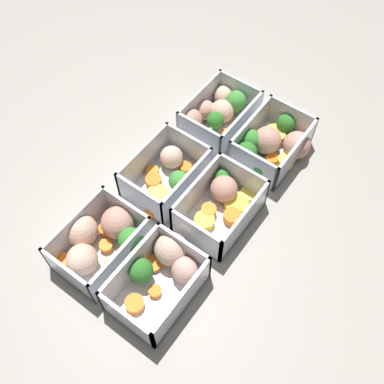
% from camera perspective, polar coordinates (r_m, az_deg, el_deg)
% --- Properties ---
extents(ground_plane, '(4.00, 4.00, 0.00)m').
position_cam_1_polar(ground_plane, '(0.75, 0.00, -0.93)').
color(ground_plane, gray).
extents(container_near_left, '(0.14, 0.12, 0.06)m').
position_cam_1_polar(container_near_left, '(0.84, 3.12, 9.88)').
color(container_near_left, silver).
rests_on(container_near_left, ground_plane).
extents(container_near_center, '(0.14, 0.10, 0.06)m').
position_cam_1_polar(container_near_center, '(0.75, -3.08, 2.26)').
color(container_near_center, silver).
rests_on(container_near_center, ground_plane).
extents(container_near_right, '(0.14, 0.13, 0.06)m').
position_cam_1_polar(container_near_right, '(0.70, -11.59, -5.90)').
color(container_near_right, silver).
rests_on(container_near_right, ground_plane).
extents(container_far_left, '(0.14, 0.11, 0.06)m').
position_cam_1_polar(container_far_left, '(0.80, 10.21, 6.05)').
color(container_far_left, silver).
rests_on(container_far_left, ground_plane).
extents(container_far_center, '(0.14, 0.10, 0.06)m').
position_cam_1_polar(container_far_center, '(0.72, 3.81, -1.33)').
color(container_far_center, silver).
rests_on(container_far_center, ground_plane).
extents(container_far_right, '(0.16, 0.10, 0.06)m').
position_cam_1_polar(container_far_right, '(0.67, -3.77, -10.00)').
color(container_far_right, silver).
rests_on(container_far_right, ground_plane).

